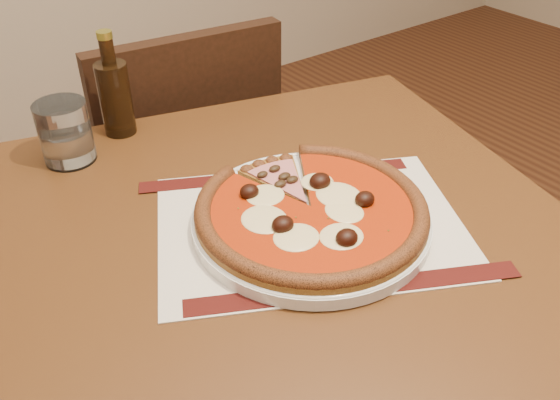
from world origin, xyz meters
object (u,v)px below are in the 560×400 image
(plate, at_px, (311,220))
(water_glass, at_px, (65,132))
(chair_far, at_px, (183,173))
(pizza, at_px, (311,209))
(table, at_px, (288,276))
(bottle, at_px, (115,95))

(plate, relative_size, water_glass, 3.29)
(chair_far, height_order, pizza, chair_far)
(plate, relative_size, pizza, 1.03)
(table, bearing_deg, chair_far, 78.32)
(chair_far, distance_m, plate, 0.66)
(table, bearing_deg, bottle, 101.20)
(pizza, relative_size, water_glass, 3.19)
(table, relative_size, chair_far, 1.13)
(chair_far, distance_m, bottle, 0.42)
(pizza, bearing_deg, table, 133.20)
(table, xyz_separation_m, water_glass, (-0.18, 0.36, 0.15))
(table, height_order, water_glass, water_glass)
(plate, height_order, water_glass, water_glass)
(plate, height_order, pizza, pizza)
(pizza, bearing_deg, plate, 81.98)
(table, distance_m, pizza, 0.14)
(pizza, xyz_separation_m, bottle, (-0.10, 0.42, 0.04))
(table, height_order, plate, plate)
(water_glass, height_order, bottle, bottle)
(pizza, distance_m, water_glass, 0.43)
(pizza, height_order, water_glass, water_glass)
(table, relative_size, plate, 2.91)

